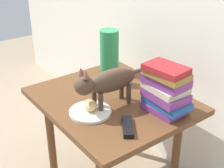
{
  "coord_description": "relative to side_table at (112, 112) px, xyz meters",
  "views": [
    {
      "loc": [
        1.11,
        -0.84,
        1.37
      ],
      "look_at": [
        0.0,
        0.0,
        0.67
      ],
      "focal_mm": 50.32,
      "sensor_mm": 36.0,
      "label": 1
    }
  ],
  "objects": [
    {
      "name": "book_stack",
      "position": [
        0.25,
        0.12,
        0.2
      ],
      "size": [
        0.22,
        0.16,
        0.24
      ],
      "color": "#72337A",
      "rests_on": "side_table"
    },
    {
      "name": "side_table",
      "position": [
        0.0,
        0.0,
        0.0
      ],
      "size": [
        0.77,
        0.66,
        0.59
      ],
      "color": "brown",
      "rests_on": "ground"
    },
    {
      "name": "green_vase",
      "position": [
        -0.29,
        0.2,
        0.21
      ],
      "size": [
        0.11,
        0.11,
        0.25
      ],
      "primitive_type": "cylinder",
      "color": "#288C51",
      "rests_on": "side_table"
    },
    {
      "name": "candle_jar",
      "position": [
        -0.09,
        0.15,
        0.12
      ],
      "size": [
        0.07,
        0.07,
        0.08
      ],
      "color": "silver",
      "rests_on": "side_table"
    },
    {
      "name": "tv_remote",
      "position": [
        0.26,
        -0.11,
        0.09
      ],
      "size": [
        0.15,
        0.12,
        0.02
      ],
      "primitive_type": "cube",
      "rotation": [
        0.0,
        0.0,
        -0.62
      ],
      "color": "black",
      "rests_on": "side_table"
    },
    {
      "name": "bread_roll",
      "position": [
        0.05,
        -0.16,
        0.12
      ],
      "size": [
        0.09,
        0.08,
        0.05
      ],
      "primitive_type": "ellipsoid",
      "rotation": [
        0.0,
        0.0,
        2.87
      ],
      "color": "#E0BC7A",
      "rests_on": "plate"
    },
    {
      "name": "plate",
      "position": [
        0.05,
        -0.17,
        0.09
      ],
      "size": [
        0.2,
        0.2,
        0.01
      ],
      "primitive_type": "cylinder",
      "color": "silver",
      "rests_on": "side_table"
    },
    {
      "name": "cat",
      "position": [
        0.05,
        -0.07,
        0.21
      ],
      "size": [
        0.1,
        0.48,
        0.23
      ],
      "color": "#4C3828",
      "rests_on": "side_table"
    }
  ]
}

